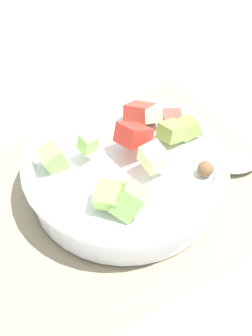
% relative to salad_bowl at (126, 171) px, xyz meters
% --- Properties ---
extents(ground_plane, '(2.40, 2.40, 0.00)m').
position_rel_salad_bowl_xyz_m(ground_plane, '(0.02, -0.00, -0.04)').
color(ground_plane, silver).
extents(placemat, '(0.42, 0.31, 0.01)m').
position_rel_salad_bowl_xyz_m(placemat, '(0.02, -0.00, -0.04)').
color(placemat, gray).
rests_on(placemat, ground_plane).
extents(salad_bowl, '(0.25, 0.25, 0.10)m').
position_rel_salad_bowl_xyz_m(salad_bowl, '(0.00, 0.00, 0.00)').
color(salad_bowl, white).
rests_on(salad_bowl, placemat).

